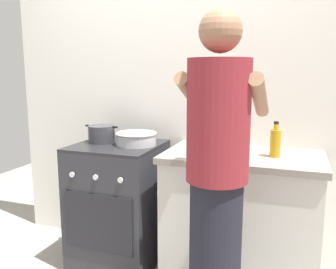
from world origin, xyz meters
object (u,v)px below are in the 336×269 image
(pot, at_px, (102,134))
(oil_bottle, at_px, (275,142))
(stove_range, at_px, (119,203))
(mixing_bowl, at_px, (136,138))
(person, at_px, (217,188))
(utensil_crock, at_px, (215,131))
(spice_bottle, at_px, (245,150))

(pot, xyz_separation_m, oil_bottle, (1.23, -0.04, 0.03))
(stove_range, height_order, mixing_bowl, mixing_bowl)
(stove_range, xyz_separation_m, mixing_bowl, (0.14, 0.02, 0.50))
(pot, distance_m, person, 1.19)
(utensil_crock, bearing_deg, stove_range, -163.47)
(mixing_bowl, xyz_separation_m, spice_bottle, (0.78, -0.09, -0.01))
(spice_bottle, xyz_separation_m, oil_bottle, (0.18, 0.05, 0.05))
(pot, bearing_deg, oil_bottle, -1.81)
(spice_bottle, xyz_separation_m, person, (-0.06, -0.54, -0.08))
(mixing_bowl, distance_m, person, 0.96)
(mixing_bowl, xyz_separation_m, person, (0.72, -0.63, -0.09))
(oil_bottle, distance_m, person, 0.65)
(utensil_crock, xyz_separation_m, spice_bottle, (0.25, -0.27, -0.07))
(pot, relative_size, oil_bottle, 1.19)
(spice_bottle, relative_size, oil_bottle, 0.37)
(mixing_bowl, bearing_deg, spice_bottle, -6.92)
(utensil_crock, bearing_deg, oil_bottle, -26.96)
(mixing_bowl, distance_m, utensil_crock, 0.56)
(spice_bottle, bearing_deg, utensil_crock, 132.42)
(utensil_crock, bearing_deg, person, -76.67)
(oil_bottle, relative_size, person, 0.13)
(mixing_bowl, height_order, utensil_crock, utensil_crock)
(mixing_bowl, distance_m, spice_bottle, 0.78)
(stove_range, distance_m, oil_bottle, 1.22)
(oil_bottle, bearing_deg, mixing_bowl, 177.62)
(stove_range, distance_m, spice_bottle, 1.04)
(pot, distance_m, utensil_crock, 0.83)
(mixing_bowl, xyz_separation_m, oil_bottle, (0.95, -0.04, 0.04))
(pot, distance_m, mixing_bowl, 0.28)
(pot, xyz_separation_m, utensil_crock, (0.81, 0.18, 0.04))
(stove_range, relative_size, person, 0.53)
(utensil_crock, bearing_deg, mixing_bowl, -161.67)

